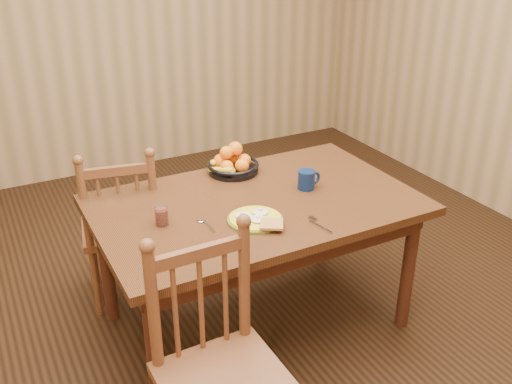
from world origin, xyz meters
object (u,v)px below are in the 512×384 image
breakfast_plate (256,219)px  fruit_bowl (232,163)px  dining_table (256,216)px  chair_near (220,371)px  chair_far (122,228)px  coffee_mug (307,179)px

breakfast_plate → fruit_bowl: fruit_bowl is taller
dining_table → chair_near: chair_near is taller
fruit_bowl → dining_table: bearing=-97.9°
chair_far → breakfast_plate: 0.93m
chair_near → fruit_bowl: size_ratio=3.49×
chair_far → chair_near: size_ratio=0.94×
dining_table → coffee_mug: bearing=1.3°
breakfast_plate → fruit_bowl: (0.15, 0.57, 0.04)m
chair_near → coffee_mug: bearing=40.8°
dining_table → chair_near: (-0.55, -0.75, -0.17)m
coffee_mug → dining_table: bearing=-178.7°
fruit_bowl → breakfast_plate: bearing=-104.9°
dining_table → chair_near: 0.95m
breakfast_plate → coffee_mug: coffee_mug is taller
chair_far → chair_near: bearing=101.6°
breakfast_plate → coffee_mug: bearing=25.6°
chair_far → chair_near: (0.01, -1.31, 0.03)m
chair_far → breakfast_plate: size_ratio=3.10×
coffee_mug → fruit_bowl: bearing=124.0°
breakfast_plate → fruit_bowl: bearing=75.1°
dining_table → chair_far: (-0.56, 0.56, -0.20)m
fruit_bowl → chair_far: bearing=163.8°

